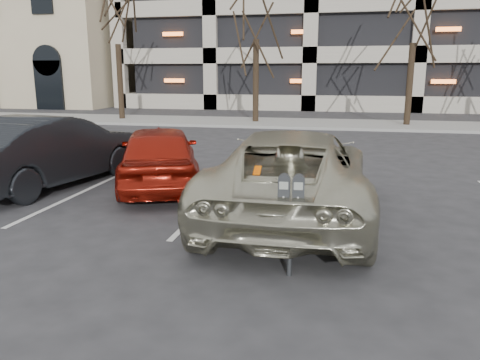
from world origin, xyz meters
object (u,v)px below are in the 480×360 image
object	(u,v)px
parking_meter	(291,200)
suv_silver	(292,174)
car_dark	(51,150)
car_red	(159,156)

from	to	relation	value
parking_meter	suv_silver	world-z (taller)	suv_silver
suv_silver	car_dark	distance (m)	5.51
suv_silver	car_red	world-z (taller)	suv_silver
parking_meter	suv_silver	size ratio (longest dim) A/B	0.23
parking_meter	suv_silver	distance (m)	2.46
suv_silver	car_red	xyz separation A→B (m)	(-3.00, 1.53, -0.07)
parking_meter	car_dark	bearing A→B (deg)	144.20
parking_meter	car_dark	xyz separation A→B (m)	(-5.61, 3.67, -0.19)
suv_silver	car_red	size ratio (longest dim) A/B	1.35
car_red	car_dark	distance (m)	2.40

